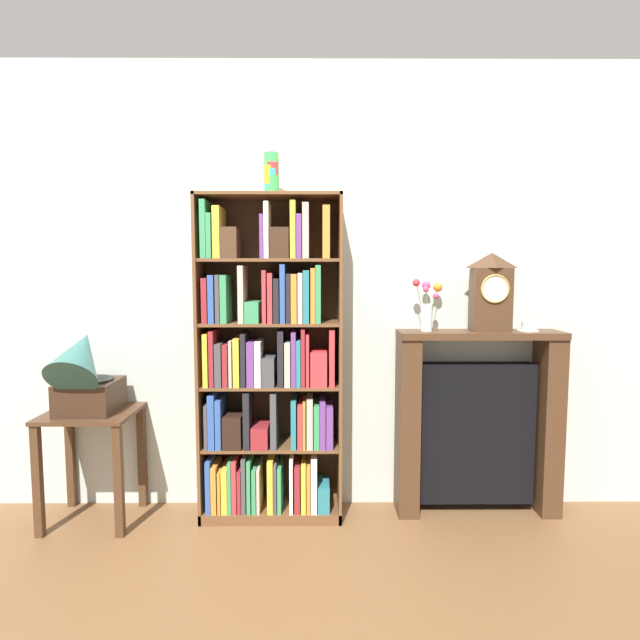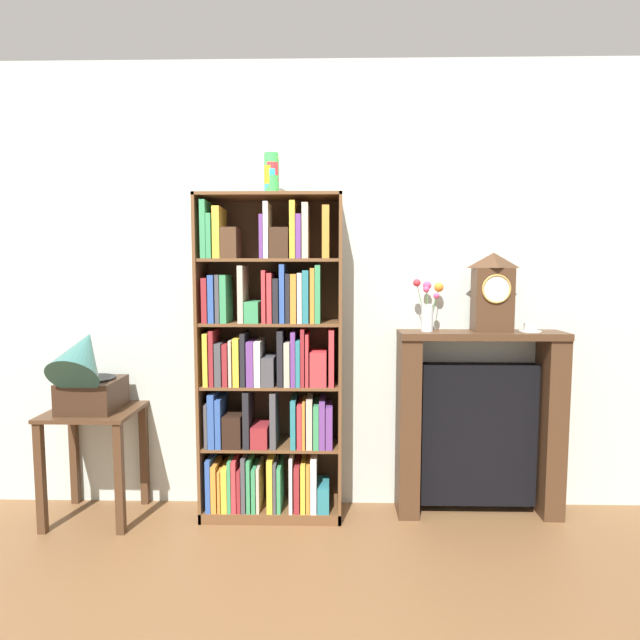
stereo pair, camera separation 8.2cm
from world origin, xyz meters
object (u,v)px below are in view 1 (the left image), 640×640
gramophone (84,373)px  fireplace_mantel (477,423)px  mantel_clock (491,292)px  flower_vase (428,306)px  side_table_left (92,440)px  cup_stack (272,174)px  bookshelf (269,372)px  teacup_with_saucer (528,327)px

gramophone → fireplace_mantel: bearing=4.6°
mantel_clock → flower_vase: (-0.37, 0.01, -0.08)m
fireplace_mantel → gramophone: bearing=-175.4°
side_table_left → flower_vase: bearing=3.2°
gramophone → flower_vase: flower_vase is taller
side_table_left → flower_vase: size_ratio=2.12×
cup_stack → fireplace_mantel: bearing=3.2°
fireplace_mantel → mantel_clock: mantel_clock is taller
fireplace_mantel → cup_stack: bearing=-176.8°
bookshelf → cup_stack: 1.13m
cup_stack → fireplace_mantel: (1.21, 0.07, -1.45)m
mantel_clock → fireplace_mantel: bearing=158.6°
side_table_left → flower_vase: flower_vase is taller
bookshelf → flower_vase: (0.93, 0.05, 0.38)m
bookshelf → fireplace_mantel: (1.24, 0.06, -0.32)m
bookshelf → flower_vase: size_ratio=6.16×
fireplace_mantel → teacup_with_saucer: teacup_with_saucer is taller
fireplace_mantel → flower_vase: flower_vase is taller
fireplace_mantel → side_table_left: bearing=-177.0°
flower_vase → side_table_left: bearing=-176.8°
bookshelf → gramophone: 1.03m
fireplace_mantel → mantel_clock: (0.06, -0.02, 0.79)m
side_table_left → teacup_with_saucer: bearing=2.2°
bookshelf → gramophone: bookshelf is taller
bookshelf → cup_stack: cup_stack is taller
bookshelf → teacup_with_saucer: bookshelf is taller
side_table_left → fireplace_mantel: size_ratio=0.59×
mantel_clock → flower_vase: bearing=178.2°
side_table_left → mantel_clock: size_ratio=1.42×
side_table_left → fireplace_mantel: bearing=3.0°
bookshelf → mantel_clock: bearing=1.6°
gramophone → mantel_clock: size_ratio=1.21×
gramophone → bookshelf: bearing=7.0°
cup_stack → teacup_with_saucer: bearing=1.9°
side_table_left → teacup_with_saucer: (2.53, 0.10, 0.64)m
flower_vase → teacup_with_saucer: size_ratio=2.40×
cup_stack → flower_vase: bearing=3.7°
flower_vase → teacup_with_saucer: (0.59, -0.01, -0.12)m
side_table_left → fireplace_mantel: fireplace_mantel is taller
cup_stack → side_table_left: 1.84m
mantel_clock → gramophone: bearing=-176.0°
flower_vase → mantel_clock: bearing=-1.8°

